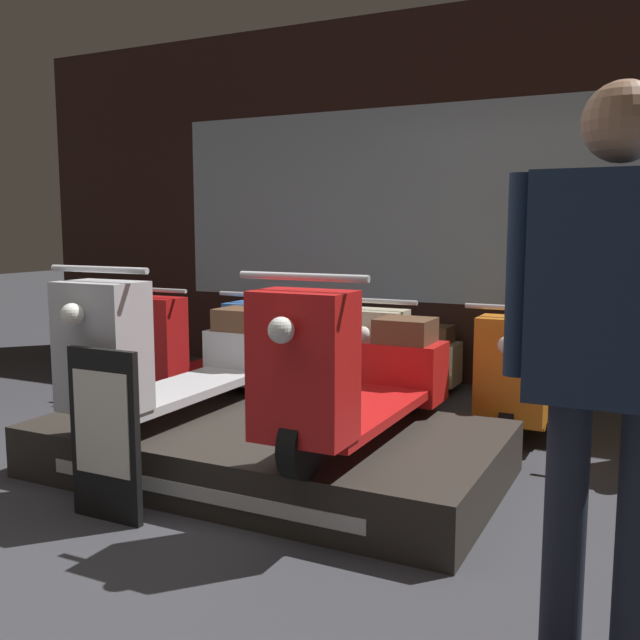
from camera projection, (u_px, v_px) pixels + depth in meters
ground_plane at (130, 531)px, 3.23m from camera, size 30.00×30.00×0.00m
shop_wall_back at (407, 200)px, 6.28m from camera, size 8.24×0.09×3.20m
display_platform at (268, 449)px, 3.96m from camera, size 2.51×1.39×0.28m
scooter_display_left at (178, 356)px, 4.09m from camera, size 0.60×1.72×0.89m
scooter_display_right at (358, 375)px, 3.59m from camera, size 0.60×1.72×0.89m
scooter_backrow_0 at (202, 346)px, 6.15m from camera, size 0.60×1.72×0.89m
scooter_backrow_1 at (295, 354)px, 5.75m from camera, size 0.60×1.72×0.89m
scooter_backrow_2 at (403, 364)px, 5.34m from camera, size 0.60×1.72×0.89m
scooter_backrow_3 at (529, 375)px, 4.94m from camera, size 0.60×1.72×0.89m
person_right_browsing at (612, 330)px, 2.09m from camera, size 0.63×0.26×1.78m
price_sign_board at (105, 435)px, 3.30m from camera, size 0.39×0.04×0.82m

